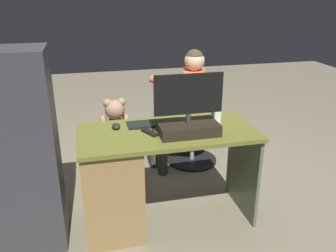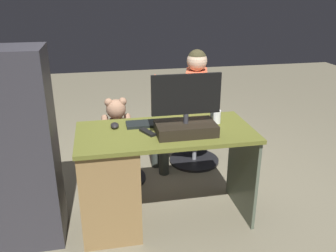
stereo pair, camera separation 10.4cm
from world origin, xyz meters
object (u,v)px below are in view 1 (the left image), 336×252
object	(u,v)px
computer_mouse	(116,126)
person	(186,100)
keyboard	(156,123)
visitor_chair	(192,140)
teddy_bear	(115,121)
monitor	(188,118)
cup	(216,116)
tv_remote	(150,132)
office_chair_teddy	(117,157)
desk	(125,178)

from	to	relation	value
computer_mouse	person	distance (m)	1.06
keyboard	visitor_chair	xyz separation A→B (m)	(-0.54, -0.76, -0.52)
teddy_bear	person	size ratio (longest dim) A/B	0.33
monitor	keyboard	xyz separation A→B (m)	(0.19, -0.22, -0.11)
cup	computer_mouse	bearing A→B (deg)	-3.28
monitor	tv_remote	distance (m)	0.29
visitor_chair	person	world-z (taller)	person
monitor	keyboard	size ratio (longest dim) A/B	1.14
office_chair_teddy	teddy_bear	world-z (taller)	teddy_bear
computer_mouse	office_chair_teddy	world-z (taller)	computer_mouse
cup	monitor	bearing A→B (deg)	31.42
tv_remote	visitor_chair	bearing A→B (deg)	-149.78
visitor_chair	cup	bearing A→B (deg)	84.71
keyboard	computer_mouse	world-z (taller)	computer_mouse
cup	person	bearing A→B (deg)	-89.61
teddy_bear	tv_remote	bearing A→B (deg)	104.32
monitor	keyboard	world-z (taller)	monitor
monitor	computer_mouse	distance (m)	0.54
keyboard	person	xyz separation A→B (m)	(-0.45, -0.74, -0.08)
keyboard	visitor_chair	distance (m)	1.07
desk	office_chair_teddy	bearing A→B (deg)	-90.64
teddy_bear	office_chair_teddy	bearing A→B (deg)	90.00
visitor_chair	person	bearing A→B (deg)	16.12
keyboard	visitor_chair	size ratio (longest dim) A/B	0.82
cup	tv_remote	bearing A→B (deg)	11.71
teddy_bear	visitor_chair	xyz separation A→B (m)	(-0.79, -0.22, -0.36)
person	office_chair_teddy	bearing A→B (deg)	16.12
keyboard	tv_remote	world-z (taller)	keyboard
tv_remote	office_chair_teddy	bearing A→B (deg)	-101.88
cup	office_chair_teddy	distance (m)	1.08
tv_remote	teddy_bear	size ratio (longest dim) A/B	0.39
tv_remote	cup	bearing A→B (deg)	165.26
teddy_bear	visitor_chair	world-z (taller)	teddy_bear
computer_mouse	tv_remote	world-z (taller)	computer_mouse
keyboard	visitor_chair	bearing A→B (deg)	-124.99
teddy_bear	person	world-z (taller)	person
tv_remote	desk	bearing A→B (deg)	-34.70
desk	teddy_bear	xyz separation A→B (m)	(-0.01, -0.68, 0.20)
desk	cup	xyz separation A→B (m)	(-0.72, -0.08, 0.39)
desk	tv_remote	distance (m)	0.40
office_chair_teddy	visitor_chair	distance (m)	0.82
monitor	cup	distance (m)	0.33
cup	person	world-z (taller)	person
tv_remote	visitor_chair	distance (m)	1.22
desk	monitor	distance (m)	0.65
desk	teddy_bear	world-z (taller)	teddy_bear
visitor_chair	office_chair_teddy	bearing A→B (deg)	16.12
teddy_bear	visitor_chair	distance (m)	0.90
computer_mouse	visitor_chair	world-z (taller)	computer_mouse
cup	tv_remote	size ratio (longest dim) A/B	0.65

